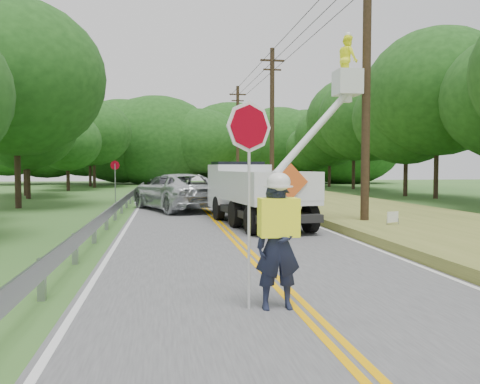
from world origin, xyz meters
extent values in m
plane|color=#325C25|center=(0.00, 0.00, 0.00)|extent=(140.00, 140.00, 0.00)
cube|color=#47484A|center=(0.00, 14.00, 0.01)|extent=(7.20, 96.00, 0.02)
cube|color=#FFAB00|center=(-0.10, 14.00, 0.02)|extent=(0.12, 96.00, 0.00)
cube|color=#FFAB00|center=(0.10, 14.00, 0.02)|extent=(0.12, 96.00, 0.00)
cube|color=silver|center=(-3.45, 14.00, 0.02)|extent=(0.12, 96.00, 0.00)
cube|color=silver|center=(3.45, 14.00, 0.02)|extent=(0.12, 96.00, 0.00)
cube|color=gray|center=(-4.10, 1.00, 0.35)|extent=(0.12, 0.14, 0.70)
cube|color=gray|center=(-4.10, 4.00, 0.35)|extent=(0.12, 0.14, 0.70)
cube|color=gray|center=(-4.10, 7.00, 0.35)|extent=(0.12, 0.14, 0.70)
cube|color=gray|center=(-4.10, 10.00, 0.35)|extent=(0.12, 0.14, 0.70)
cube|color=gray|center=(-4.10, 13.00, 0.35)|extent=(0.12, 0.14, 0.70)
cube|color=gray|center=(-4.10, 16.00, 0.35)|extent=(0.12, 0.14, 0.70)
cube|color=gray|center=(-4.10, 19.00, 0.35)|extent=(0.12, 0.14, 0.70)
cube|color=gray|center=(-4.10, 22.00, 0.35)|extent=(0.12, 0.14, 0.70)
cube|color=gray|center=(-4.10, 25.00, 0.35)|extent=(0.12, 0.14, 0.70)
cube|color=gray|center=(-4.10, 28.00, 0.35)|extent=(0.12, 0.14, 0.70)
cube|color=gray|center=(-4.10, 31.00, 0.35)|extent=(0.12, 0.14, 0.70)
cube|color=gray|center=(-4.10, 34.00, 0.35)|extent=(0.12, 0.14, 0.70)
cube|color=gray|center=(-4.10, 37.00, 0.35)|extent=(0.12, 0.14, 0.70)
cube|color=gray|center=(-4.00, 15.00, 0.60)|extent=(0.05, 48.00, 0.34)
cylinder|color=black|center=(5.00, 9.00, 5.00)|extent=(0.30, 0.30, 10.00)
cylinder|color=black|center=(5.00, 24.00, 5.00)|extent=(0.30, 0.30, 10.00)
cube|color=black|center=(5.00, 24.00, 9.20)|extent=(1.60, 0.12, 0.12)
cube|color=black|center=(5.00, 24.00, 8.60)|extent=(1.20, 0.10, 0.10)
cylinder|color=black|center=(5.00, 39.00, 5.00)|extent=(0.30, 0.30, 10.00)
cube|color=black|center=(5.00, 39.00, 9.20)|extent=(1.60, 0.12, 0.12)
cube|color=black|center=(5.00, 39.00, 8.60)|extent=(1.20, 0.10, 0.10)
cylinder|color=black|center=(4.30, 17.50, 9.10)|extent=(0.03, 43.00, 0.03)
cylinder|color=black|center=(5.00, 17.50, 9.10)|extent=(0.03, 43.00, 0.03)
cylinder|color=black|center=(5.70, 17.50, 9.10)|extent=(0.03, 43.00, 0.03)
cube|color=#60692D|center=(7.10, 14.00, 0.15)|extent=(7.00, 96.00, 0.30)
cylinder|color=#332319|center=(-9.79, 19.83, 2.00)|extent=(0.32, 0.32, 4.00)
ellipsoid|color=#194114|center=(-9.79, 19.83, 6.88)|extent=(9.32, 9.32, 8.21)
cylinder|color=#332319|center=(-11.40, 27.84, 1.46)|extent=(0.32, 0.32, 2.92)
ellipsoid|color=#194114|center=(-11.40, 27.84, 5.02)|extent=(6.81, 6.81, 5.99)
cylinder|color=#332319|center=(-12.58, 31.65, 1.42)|extent=(0.32, 0.32, 2.85)
ellipsoid|color=#194114|center=(-12.58, 31.65, 4.91)|extent=(6.65, 6.65, 5.85)
cylinder|color=#332319|center=(-10.85, 38.93, 1.32)|extent=(0.32, 0.32, 2.64)
ellipsoid|color=#194114|center=(-10.85, 38.93, 4.55)|extent=(6.16, 6.16, 5.42)
cylinder|color=#332319|center=(-9.41, 45.45, 1.69)|extent=(0.32, 0.32, 3.38)
ellipsoid|color=#194114|center=(-9.41, 45.45, 5.82)|extent=(7.89, 7.89, 6.94)
cylinder|color=#332319|center=(-10.34, 48.96, 1.66)|extent=(0.32, 0.32, 3.32)
ellipsoid|color=#194114|center=(-10.34, 48.96, 5.71)|extent=(7.74, 7.74, 6.81)
cylinder|color=#332319|center=(16.56, 23.53, 2.13)|extent=(0.32, 0.32, 4.26)
ellipsoid|color=#194114|center=(16.56, 23.53, 7.33)|extent=(9.93, 9.93, 8.74)
cylinder|color=#332319|center=(15.82, 26.39, 1.71)|extent=(0.32, 0.32, 3.43)
ellipsoid|color=#194114|center=(15.82, 26.39, 5.90)|extent=(7.99, 7.99, 7.03)
cylinder|color=#332319|center=(16.15, 33.84, 1.94)|extent=(0.32, 0.32, 3.88)
ellipsoid|color=#194114|center=(16.15, 33.84, 6.69)|extent=(9.06, 9.06, 7.98)
cylinder|color=#332319|center=(16.43, 37.93, 2.01)|extent=(0.32, 0.32, 4.01)
ellipsoid|color=#194114|center=(16.43, 37.93, 6.91)|extent=(9.36, 9.36, 8.24)
cylinder|color=#332319|center=(16.08, 43.93, 1.65)|extent=(0.32, 0.32, 3.31)
ellipsoid|color=#194114|center=(16.08, 43.93, 5.70)|extent=(7.72, 7.72, 6.80)
cylinder|color=#332319|center=(14.79, 46.42, 1.28)|extent=(0.32, 0.32, 2.56)
ellipsoid|color=#194114|center=(14.79, 46.42, 4.41)|extent=(5.97, 5.97, 5.26)
ellipsoid|color=#194114|center=(-21.00, 55.26, 5.50)|extent=(11.78, 8.83, 8.83)
ellipsoid|color=#194114|center=(-17.04, 57.94, 5.50)|extent=(12.64, 9.48, 9.48)
ellipsoid|color=#194114|center=(-12.14, 57.28, 5.50)|extent=(12.05, 9.04, 9.04)
ellipsoid|color=#194114|center=(-7.32, 56.41, 5.50)|extent=(14.35, 10.77, 10.77)
ellipsoid|color=#194114|center=(-2.99, 56.15, 5.50)|extent=(15.74, 11.81, 11.81)
ellipsoid|color=#194114|center=(2.46, 54.40, 5.50)|extent=(11.07, 8.31, 8.31)
ellipsoid|color=#194114|center=(7.06, 57.79, 5.50)|extent=(14.61, 10.96, 10.96)
ellipsoid|color=#194114|center=(13.51, 56.98, 5.50)|extent=(12.96, 9.72, 9.72)
ellipsoid|color=#194114|center=(17.44, 56.09, 5.50)|extent=(12.01, 9.01, 9.01)
ellipsoid|color=#194114|center=(22.13, 54.07, 5.50)|extent=(15.29, 11.47, 11.47)
imported|color=#191E33|center=(-0.37, -0.11, 0.99)|extent=(0.71, 0.47, 1.94)
cube|color=#F7FF23|center=(-0.37, -0.11, 1.43)|extent=(0.60, 0.37, 0.59)
ellipsoid|color=white|center=(-0.37, -0.11, 1.97)|extent=(0.36, 0.36, 0.29)
cylinder|color=#B7B7B7|center=(-0.82, -0.06, 1.38)|extent=(0.04, 0.04, 2.72)
cylinder|color=#900011|center=(-0.82, -0.06, 2.81)|extent=(0.73, 0.32, 0.78)
cylinder|color=black|center=(0.68, 7.81, 0.51)|extent=(0.42, 1.00, 0.97)
cylinder|color=black|center=(2.69, 8.07, 0.51)|extent=(0.42, 1.00, 0.97)
cylinder|color=black|center=(0.43, 9.82, 0.51)|extent=(0.42, 1.00, 0.97)
cylinder|color=black|center=(2.43, 10.07, 0.51)|extent=(0.42, 1.00, 0.97)
cylinder|color=black|center=(0.11, 12.33, 0.51)|extent=(0.42, 1.00, 0.97)
cylinder|color=black|center=(2.12, 12.58, 0.51)|extent=(0.42, 1.00, 0.97)
cube|color=black|center=(1.39, 10.25, 0.58)|extent=(2.92, 6.69, 0.25)
cube|color=white|center=(1.48, 9.54, 1.08)|extent=(2.89, 4.91, 0.22)
cube|color=white|center=(0.35, 9.40, 1.59)|extent=(0.64, 4.62, 0.91)
cube|color=white|center=(2.62, 9.69, 1.59)|extent=(0.64, 4.62, 0.91)
cube|color=white|center=(1.77, 7.26, 1.59)|extent=(2.31, 0.35, 0.91)
cube|color=white|center=(1.05, 12.96, 1.39)|extent=(2.50, 2.19, 1.82)
cube|color=black|center=(1.03, 13.16, 2.04)|extent=(2.17, 1.56, 0.76)
cube|color=white|center=(1.62, 8.44, 1.59)|extent=(1.02, 1.02, 0.81)
cube|color=white|center=(4.30, 9.00, 5.16)|extent=(0.86, 0.86, 0.86)
imported|color=#F7FF23|center=(4.30, 9.00, 5.96)|extent=(0.62, 0.80, 1.65)
cube|color=#E75A1E|center=(1.78, 7.19, 1.74)|extent=(1.14, 0.18, 1.14)
imported|color=silver|center=(-1.43, 17.30, 0.94)|extent=(5.22, 7.29, 1.84)
imported|color=#3A3B42|center=(-2.07, 26.08, 0.80)|extent=(3.41, 5.72, 1.55)
cylinder|color=gray|center=(-4.95, 21.82, 1.20)|extent=(0.06, 0.06, 2.41)
cylinder|color=#900011|center=(-4.95, 21.82, 2.30)|extent=(0.53, 0.17, 0.55)
cube|color=white|center=(5.35, 7.54, 0.55)|extent=(0.48, 0.21, 0.35)
cylinder|color=gray|center=(5.15, 7.54, 0.25)|extent=(0.02, 0.02, 0.50)
cylinder|color=gray|center=(5.55, 7.54, 0.25)|extent=(0.02, 0.02, 0.50)
camera|label=1|loc=(-2.09, -7.22, 2.20)|focal=35.93mm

